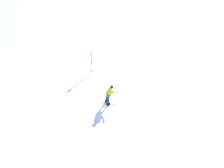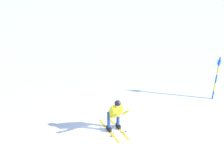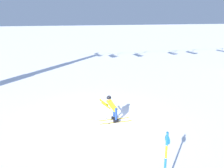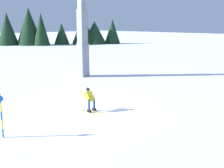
# 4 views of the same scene
# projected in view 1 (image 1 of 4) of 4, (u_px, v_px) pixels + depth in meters

# --- Properties ---
(ground_plane) EXTENTS (260.00, 260.00, 0.00)m
(ground_plane) POSITION_uv_depth(u_px,v_px,m) (120.00, 106.00, 13.81)
(ground_plane) COLOR white
(skier_carving_main) EXTENTS (1.79, 0.72, 1.61)m
(skier_carving_main) POSITION_uv_depth(u_px,v_px,m) (110.00, 93.00, 13.76)
(skier_carving_main) COLOR yellow
(skier_carving_main) RESTS_ON ground_plane
(trail_marker_pole) EXTENTS (0.07, 0.28, 2.17)m
(trail_marker_pole) POSITION_uv_depth(u_px,v_px,m) (91.00, 62.00, 18.27)
(trail_marker_pole) COLOR blue
(trail_marker_pole) RESTS_ON ground_plane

